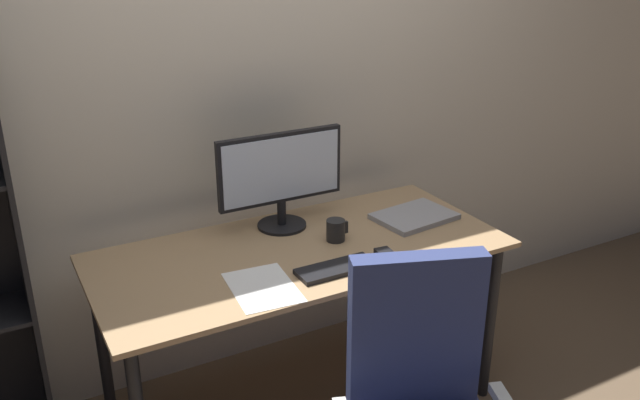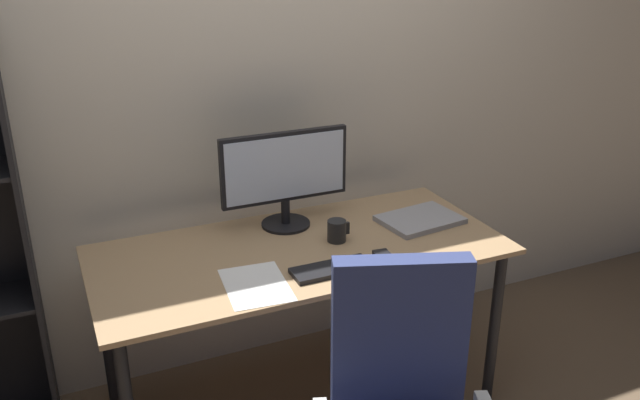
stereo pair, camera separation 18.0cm
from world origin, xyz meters
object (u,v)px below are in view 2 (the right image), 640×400
object	(u,v)px
keyboard	(332,269)
laptop	(420,219)
monitor	(285,173)
desk	(300,267)
mouse	(384,258)
coffee_mug	(337,231)

from	to	relation	value
keyboard	laptop	distance (m)	0.57
monitor	laptop	world-z (taller)	monitor
keyboard	desk	bearing A→B (deg)	97.92
mouse	laptop	bearing A→B (deg)	45.28
desk	coffee_mug	distance (m)	0.20
monitor	mouse	xyz separation A→B (m)	(0.21, -0.45, -0.21)
monitor	coffee_mug	world-z (taller)	monitor
mouse	laptop	size ratio (longest dim) A/B	0.30
keyboard	coffee_mug	size ratio (longest dim) A/B	3.24
keyboard	coffee_mug	distance (m)	0.25
keyboard	coffee_mug	bearing A→B (deg)	60.48
desk	monitor	distance (m)	0.38
keyboard	coffee_mug	xyz separation A→B (m)	(0.12, 0.22, 0.03)
desk	mouse	xyz separation A→B (m)	(0.23, -0.23, 0.10)
coffee_mug	monitor	bearing A→B (deg)	120.39
desk	laptop	bearing A→B (deg)	2.52
keyboard	mouse	bearing A→B (deg)	-4.19
coffee_mug	desk	bearing A→B (deg)	179.75
monitor	mouse	bearing A→B (deg)	-65.43
laptop	mouse	bearing A→B (deg)	-147.28
desk	laptop	distance (m)	0.56
coffee_mug	laptop	distance (m)	0.40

